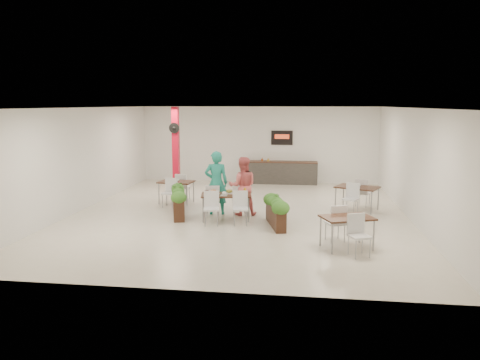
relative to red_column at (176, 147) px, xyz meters
name	(u,v)px	position (x,y,z in m)	size (l,w,h in m)	color
ground	(239,214)	(3.00, -3.79, -1.64)	(12.00, 12.00, 0.00)	beige
room_shell	(239,148)	(3.00, -3.79, 0.36)	(10.10, 12.10, 3.22)	white
red_column	(176,147)	(0.00, 0.00, 0.00)	(0.40, 0.41, 3.20)	#B60C23
service_counter	(281,172)	(4.00, 1.86, -1.15)	(3.00, 0.64, 2.20)	#2D2A28
main_table	(226,198)	(2.71, -4.57, -1.01)	(1.51, 1.79, 0.92)	black
diner_man	(216,183)	(2.31, -3.91, -0.68)	(0.70, 0.46, 1.92)	teal
diner_woman	(243,186)	(3.11, -3.91, -0.76)	(0.85, 0.67, 1.76)	#E66666
planter_left	(178,198)	(1.21, -4.21, -1.13)	(0.84, 1.89, 1.02)	black
planter_right	(276,209)	(4.18, -5.07, -1.16)	(0.72, 1.68, 0.89)	black
side_table_a	(176,185)	(0.69, -2.55, -1.02)	(1.20, 1.66, 0.92)	black
side_table_b	(357,190)	(6.60, -2.79, -1.01)	(1.50, 1.65, 0.92)	black
side_table_c	(347,222)	(5.92, -6.87, -1.02)	(1.34, 1.66, 0.92)	black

